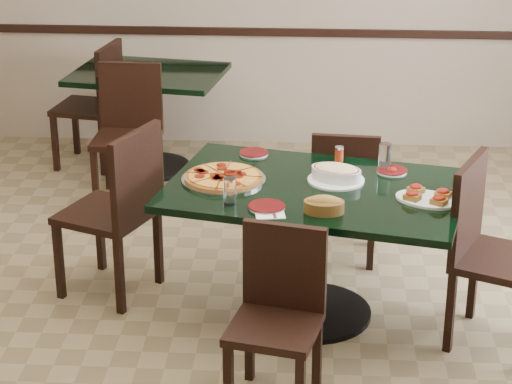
# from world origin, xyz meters

# --- Properties ---
(floor) EXTENTS (5.50, 5.50, 0.00)m
(floor) POSITION_xyz_m (0.00, 0.00, 0.00)
(floor) COLOR olive
(floor) RESTS_ON ground
(room_shell) EXTENTS (5.50, 5.50, 5.50)m
(room_shell) POSITION_xyz_m (1.02, 1.73, 1.17)
(room_shell) COLOR silver
(room_shell) RESTS_ON floor
(main_table) EXTENTS (1.67, 1.27, 0.75)m
(main_table) POSITION_xyz_m (0.30, -0.02, 0.57)
(main_table) COLOR black
(main_table) RESTS_ON floor
(back_table) EXTENTS (1.16, 0.92, 0.75)m
(back_table) POSITION_xyz_m (-0.91, 2.10, 0.52)
(back_table) COLOR black
(back_table) RESTS_ON floor
(chair_far) EXTENTS (0.42, 0.42, 0.83)m
(chair_far) POSITION_xyz_m (0.48, 0.65, 0.46)
(chair_far) COLOR black
(chair_far) RESTS_ON floor
(chair_near) EXTENTS (0.47, 0.47, 0.84)m
(chair_near) POSITION_xyz_m (0.15, -0.79, 0.46)
(chair_near) COLOR black
(chair_near) RESTS_ON floor
(chair_right) EXTENTS (0.60, 0.60, 0.97)m
(chair_right) POSITION_xyz_m (1.17, -0.22, 0.55)
(chair_right) COLOR black
(chair_right) RESTS_ON floor
(chair_left) EXTENTS (0.60, 0.60, 0.98)m
(chair_left) POSITION_xyz_m (-0.75, 0.16, 0.55)
(chair_left) COLOR black
(chair_left) RESTS_ON floor
(back_chair_near) EXTENTS (0.44, 0.44, 0.92)m
(back_chair_near) POSITION_xyz_m (-0.97, 1.59, 0.52)
(back_chair_near) COLOR black
(back_chair_near) RESTS_ON floor
(back_chair_left) EXTENTS (0.51, 0.51, 0.93)m
(back_chair_left) POSITION_xyz_m (-1.31, 2.16, 0.52)
(back_chair_left) COLOR black
(back_chair_left) RESTS_ON floor
(pepperoni_pizza) EXTENTS (0.44, 0.44, 0.04)m
(pepperoni_pizza) POSITION_xyz_m (-0.17, 0.04, 0.77)
(pepperoni_pizza) COLOR silver
(pepperoni_pizza) RESTS_ON main_table
(lasagna_casserole) EXTENTS (0.31, 0.30, 0.09)m
(lasagna_casserole) POSITION_xyz_m (0.41, 0.06, 0.80)
(lasagna_casserole) COLOR white
(lasagna_casserole) RESTS_ON main_table
(bread_basket) EXTENTS (0.20, 0.14, 0.09)m
(bread_basket) POSITION_xyz_m (0.35, -0.35, 0.79)
(bread_basket) COLOR brown
(bread_basket) RESTS_ON main_table
(bruschetta_platter) EXTENTS (0.38, 0.33, 0.05)m
(bruschetta_platter) POSITION_xyz_m (0.86, -0.17, 0.77)
(bruschetta_platter) COLOR white
(bruschetta_platter) RESTS_ON main_table
(side_plate_near) EXTENTS (0.18, 0.18, 0.02)m
(side_plate_near) POSITION_xyz_m (0.07, -0.32, 0.76)
(side_plate_near) COLOR white
(side_plate_near) RESTS_ON main_table
(side_plate_far_r) EXTENTS (0.16, 0.16, 0.03)m
(side_plate_far_r) POSITION_xyz_m (0.71, 0.21, 0.76)
(side_plate_far_r) COLOR white
(side_plate_far_r) RESTS_ON main_table
(side_plate_far_l) EXTENTS (0.17, 0.17, 0.02)m
(side_plate_far_l) POSITION_xyz_m (-0.04, 0.44, 0.76)
(side_plate_far_l) COLOR white
(side_plate_far_l) RESTS_ON main_table
(napkin_setting) EXTENTS (0.16, 0.16, 0.01)m
(napkin_setting) POSITION_xyz_m (0.09, -0.38, 0.75)
(napkin_setting) COLOR white
(napkin_setting) RESTS_ON main_table
(water_glass_a) EXTENTS (0.07, 0.07, 0.14)m
(water_glass_a) POSITION_xyz_m (0.68, 0.25, 0.82)
(water_glass_a) COLOR white
(water_glass_a) RESTS_ON main_table
(water_glass_b) EXTENTS (0.06, 0.06, 0.14)m
(water_glass_b) POSITION_xyz_m (-0.11, -0.28, 0.82)
(water_glass_b) COLOR white
(water_glass_b) RESTS_ON main_table
(pepper_shaker) EXTENTS (0.05, 0.05, 0.08)m
(pepper_shaker) POSITION_xyz_m (0.43, 0.36, 0.79)
(pepper_shaker) COLOR red
(pepper_shaker) RESTS_ON main_table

